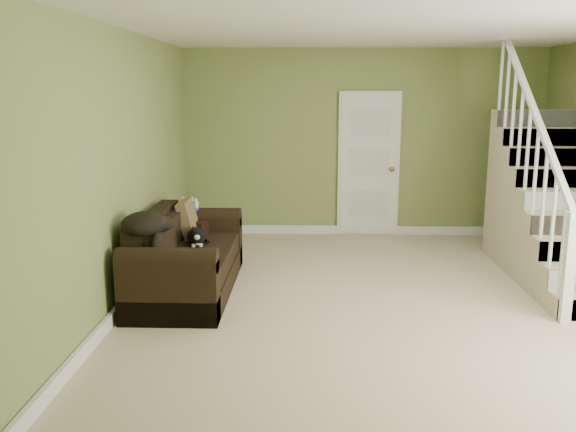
# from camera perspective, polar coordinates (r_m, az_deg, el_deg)

# --- Properties ---
(floor) EXTENTS (5.00, 5.50, 0.01)m
(floor) POSITION_cam_1_polar(r_m,az_deg,el_deg) (6.23, 8.76, -7.49)
(floor) COLOR tan
(floor) RESTS_ON ground
(ceiling) EXTENTS (5.00, 5.50, 0.01)m
(ceiling) POSITION_cam_1_polar(r_m,az_deg,el_deg) (5.92, 9.57, 17.02)
(ceiling) COLOR white
(ceiling) RESTS_ON wall_back
(wall_back) EXTENTS (5.00, 0.04, 2.60)m
(wall_back) POSITION_cam_1_polar(r_m,az_deg,el_deg) (8.66, 6.92, 6.77)
(wall_back) COLOR olive
(wall_back) RESTS_ON floor
(wall_front) EXTENTS (5.00, 0.04, 2.60)m
(wall_front) POSITION_cam_1_polar(r_m,az_deg,el_deg) (3.27, 15.02, -1.77)
(wall_front) COLOR olive
(wall_front) RESTS_ON floor
(wall_left) EXTENTS (0.04, 5.50, 2.60)m
(wall_left) POSITION_cam_1_polar(r_m,az_deg,el_deg) (6.15, -14.72, 4.45)
(wall_left) COLOR olive
(wall_left) RESTS_ON floor
(baseboard_back) EXTENTS (5.00, 0.04, 0.12)m
(baseboard_back) POSITION_cam_1_polar(r_m,az_deg,el_deg) (8.82, 6.74, -1.30)
(baseboard_back) COLOR white
(baseboard_back) RESTS_ON floor
(baseboard_left) EXTENTS (0.04, 5.50, 0.12)m
(baseboard_left) POSITION_cam_1_polar(r_m,az_deg,el_deg) (6.41, -13.88, -6.60)
(baseboard_left) COLOR white
(baseboard_left) RESTS_ON floor
(door) EXTENTS (0.86, 0.12, 2.02)m
(door) POSITION_cam_1_polar(r_m,az_deg,el_deg) (8.65, 7.56, 4.79)
(door) COLOR white
(door) RESTS_ON floor
(staircase) EXTENTS (1.00, 2.51, 2.82)m
(staircase) POSITION_cam_1_polar(r_m,az_deg,el_deg) (7.47, 23.40, -0.02)
(staircase) COLOR tan
(staircase) RESTS_ON floor
(sofa) EXTENTS (0.89, 2.05, 0.81)m
(sofa) POSITION_cam_1_polar(r_m,az_deg,el_deg) (6.36, -9.69, -4.22)
(sofa) COLOR black
(sofa) RESTS_ON floor
(side_table) EXTENTS (0.59, 0.59, 0.81)m
(side_table) POSITION_cam_1_polar(r_m,az_deg,el_deg) (7.22, -9.03, -2.31)
(side_table) COLOR black
(side_table) RESTS_ON floor
(cat) EXTENTS (0.29, 0.51, 0.25)m
(cat) POSITION_cam_1_polar(r_m,az_deg,el_deg) (6.45, -8.60, -1.89)
(cat) COLOR black
(cat) RESTS_ON sofa
(banana) EXTENTS (0.14, 0.18, 0.05)m
(banana) POSITION_cam_1_polar(r_m,az_deg,el_deg) (6.10, -9.22, -3.37)
(banana) COLOR yellow
(banana) RESTS_ON sofa
(throw_pillow) EXTENTS (0.23, 0.46, 0.47)m
(throw_pillow) POSITION_cam_1_polar(r_m,az_deg,el_deg) (6.84, -9.26, -0.42)
(throw_pillow) COLOR #4A2F1D
(throw_pillow) RESTS_ON sofa
(throw_blanket) EXTENTS (0.50, 0.60, 0.22)m
(throw_blanket) POSITION_cam_1_polar(r_m,az_deg,el_deg) (5.71, -13.33, -0.72)
(throw_blanket) COLOR black
(throw_blanket) RESTS_ON sofa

